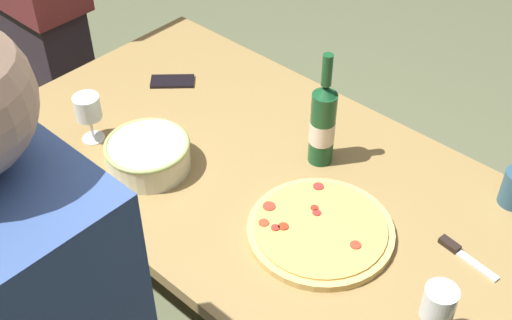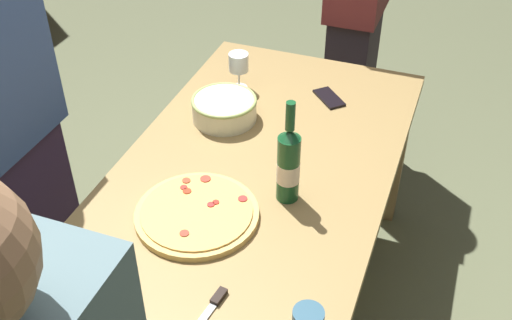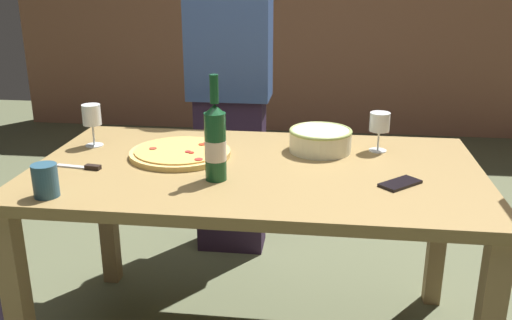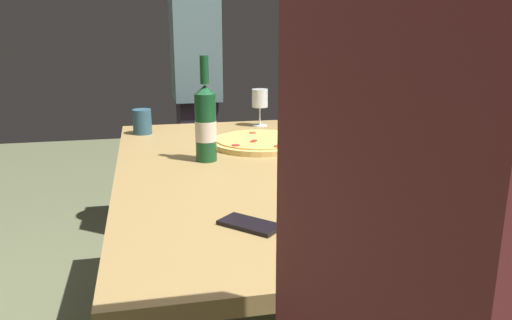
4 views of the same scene
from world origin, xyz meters
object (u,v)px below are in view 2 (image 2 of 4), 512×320
(person_host, at_px, (358,6))
(wine_glass_by_bottle, at_px, (239,64))
(serving_bowl, at_px, (224,108))
(cell_phone, at_px, (329,98))
(pizza, at_px, (197,214))
(dining_table, at_px, (256,186))
(wine_bottle, at_px, (288,164))
(person_guest_left, at_px, (3,133))
(wine_glass_near_pizza, at_px, (103,270))
(pizza_knife, at_px, (212,306))

(person_host, bearing_deg, wine_glass_by_bottle, -19.21)
(serving_bowl, height_order, cell_phone, serving_bowl)
(pizza, xyz_separation_m, serving_bowl, (0.52, 0.13, 0.04))
(dining_table, bearing_deg, pizza, 164.71)
(serving_bowl, xyz_separation_m, wine_bottle, (-0.34, -0.36, 0.08))
(person_guest_left, bearing_deg, cell_phone, 21.64)
(wine_glass_by_bottle, height_order, person_host, person_host)
(pizza, relative_size, person_guest_left, 0.23)
(person_guest_left, bearing_deg, wine_glass_near_pizza, -49.57)
(pizza, distance_m, cell_phone, 0.82)
(wine_glass_near_pizza, relative_size, person_guest_left, 0.10)
(serving_bowl, height_order, wine_bottle, wine_bottle)
(dining_table, height_order, pizza_knife, pizza_knife)
(cell_phone, bearing_deg, pizza_knife, 45.04)
(dining_table, xyz_separation_m, person_guest_left, (-0.23, 0.82, 0.18))
(wine_bottle, height_order, wine_glass_near_pizza, wine_bottle)
(wine_glass_by_bottle, height_order, pizza_knife, wine_glass_by_bottle)
(cell_phone, bearing_deg, serving_bowl, -4.75)
(serving_bowl, distance_m, cell_phone, 0.43)
(wine_glass_by_bottle, bearing_deg, pizza_knife, -162.13)
(pizza, bearing_deg, cell_phone, -14.47)
(pizza_knife, bearing_deg, wine_glass_near_pizza, 105.30)
(serving_bowl, distance_m, person_host, 1.00)
(dining_table, xyz_separation_m, wine_glass_by_bottle, (0.45, 0.24, 0.20))
(cell_phone, bearing_deg, pizza, 31.73)
(dining_table, height_order, pizza, pizza)
(dining_table, distance_m, wine_glass_by_bottle, 0.55)
(dining_table, distance_m, pizza_knife, 0.62)
(serving_bowl, bearing_deg, person_guest_left, 126.64)
(person_host, bearing_deg, dining_table, 0.00)
(pizza_knife, relative_size, person_host, 0.10)
(person_host, relative_size, person_guest_left, 1.00)
(serving_bowl, height_order, wine_glass_by_bottle, wine_glass_by_bottle)
(serving_bowl, xyz_separation_m, wine_glass_by_bottle, (0.22, 0.03, 0.06))
(dining_table, xyz_separation_m, person_host, (1.19, -0.07, 0.18))
(wine_bottle, relative_size, person_host, 0.21)
(dining_table, distance_m, person_guest_left, 0.88)
(dining_table, relative_size, wine_bottle, 4.50)
(person_host, bearing_deg, wine_bottle, 6.81)
(dining_table, height_order, person_host, person_host)
(cell_phone, height_order, person_host, person_host)
(serving_bowl, xyz_separation_m, cell_phone, (0.27, -0.33, -0.04))
(wine_glass_near_pizza, distance_m, person_guest_left, 0.79)
(person_host, height_order, person_guest_left, person_host)
(person_guest_left, bearing_deg, pizza, -20.86)
(serving_bowl, xyz_separation_m, pizza_knife, (-0.83, -0.31, -0.04))
(serving_bowl, distance_m, wine_glass_by_bottle, 0.23)
(wine_glass_near_pizza, bearing_deg, dining_table, -13.78)
(dining_table, xyz_separation_m, pizza, (-0.30, 0.08, 0.11))
(wine_bottle, bearing_deg, wine_glass_by_bottle, 34.42)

